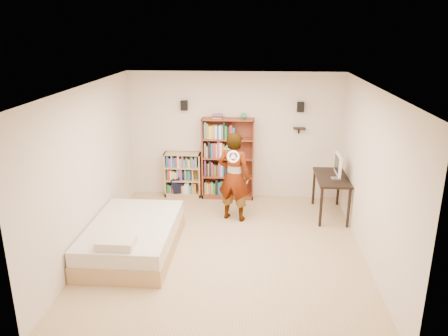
# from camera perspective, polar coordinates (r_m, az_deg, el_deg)

# --- Properties ---
(ground) EXTENTS (4.50, 5.00, 0.01)m
(ground) POSITION_cam_1_polar(r_m,az_deg,el_deg) (7.47, 0.32, -10.50)
(ground) COLOR tan
(ground) RESTS_ON ground
(room_shell) EXTENTS (4.52, 5.02, 2.71)m
(room_shell) POSITION_cam_1_polar(r_m,az_deg,el_deg) (6.80, 0.34, 2.65)
(room_shell) COLOR beige
(room_shell) RESTS_ON ground
(crown_molding) EXTENTS (4.50, 5.00, 0.06)m
(crown_molding) POSITION_cam_1_polar(r_m,az_deg,el_deg) (6.62, 0.36, 10.25)
(crown_molding) COLOR silver
(crown_molding) RESTS_ON room_shell
(speaker_left) EXTENTS (0.14, 0.12, 0.20)m
(speaker_left) POSITION_cam_1_polar(r_m,az_deg,el_deg) (9.20, -5.22, 8.14)
(speaker_left) COLOR black
(speaker_left) RESTS_ON room_shell
(speaker_right) EXTENTS (0.14, 0.12, 0.20)m
(speaker_right) POSITION_cam_1_polar(r_m,az_deg,el_deg) (9.13, 9.96, 7.87)
(speaker_right) COLOR black
(speaker_right) RESTS_ON room_shell
(wall_shelf) EXTENTS (0.25, 0.16, 0.02)m
(wall_shelf) POSITION_cam_1_polar(r_m,az_deg,el_deg) (9.22, 9.81, 5.13)
(wall_shelf) COLOR black
(wall_shelf) RESTS_ON room_shell
(tall_bookshelf) EXTENTS (1.10, 0.32, 1.75)m
(tall_bookshelf) POSITION_cam_1_polar(r_m,az_deg,el_deg) (9.30, 0.52, 1.19)
(tall_bookshelf) COLOR brown
(tall_bookshelf) RESTS_ON ground
(low_bookshelf) EXTENTS (0.78, 0.29, 0.98)m
(low_bookshelf) POSITION_cam_1_polar(r_m,az_deg,el_deg) (9.54, -5.39, -0.87)
(low_bookshelf) COLOR tan
(low_bookshelf) RESTS_ON ground
(computer_desk) EXTENTS (0.59, 1.18, 0.80)m
(computer_desk) POSITION_cam_1_polar(r_m,az_deg,el_deg) (8.82, 13.71, -3.55)
(computer_desk) COLOR black
(computer_desk) RESTS_ON ground
(imac) EXTENTS (0.11, 0.49, 0.48)m
(imac) POSITION_cam_1_polar(r_m,az_deg,el_deg) (8.49, 14.51, 0.17)
(imac) COLOR white
(imac) RESTS_ON computer_desk
(daybed) EXTENTS (1.38, 2.12, 0.63)m
(daybed) POSITION_cam_1_polar(r_m,az_deg,el_deg) (7.42, -11.86, -8.40)
(daybed) COLOR silver
(daybed) RESTS_ON ground
(person) EXTENTS (0.72, 0.58, 1.72)m
(person) POSITION_cam_1_polar(r_m,az_deg,el_deg) (8.23, 1.31, -1.16)
(person) COLOR black
(person) RESTS_ON ground
(wii_wheel) EXTENTS (0.23, 0.09, 0.23)m
(wii_wheel) POSITION_cam_1_polar(r_m,az_deg,el_deg) (7.78, 1.22, 1.48)
(wii_wheel) COLOR white
(wii_wheel) RESTS_ON person
(navy_bag) EXTENTS (0.38, 0.30, 0.45)m
(navy_bag) POSITION_cam_1_polar(r_m,az_deg,el_deg) (9.64, -5.92, -2.37)
(navy_bag) COLOR black
(navy_bag) RESTS_ON ground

